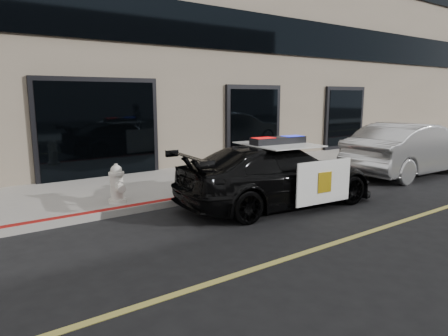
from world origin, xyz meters
TOP-DOWN VIEW (x-y plane):
  - ground at (0.00, 0.00)m, footprint 120.00×120.00m
  - sidewalk_n at (0.00, 5.25)m, footprint 60.00×3.50m
  - police_car at (1.34, 2.29)m, footprint 2.72×4.96m
  - silver_sedan at (6.96, 2.42)m, footprint 1.86×4.86m
  - fire_hydrant at (-1.66, 3.98)m, footprint 0.38×0.52m

SIDE VIEW (x-z plane):
  - ground at x=0.00m, z-range 0.00..0.00m
  - sidewalk_n at x=0.00m, z-range 0.00..0.15m
  - fire_hydrant at x=-1.66m, z-range 0.12..0.95m
  - police_car at x=1.34m, z-range -0.08..1.43m
  - silver_sedan at x=6.96m, z-range 0.00..1.58m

